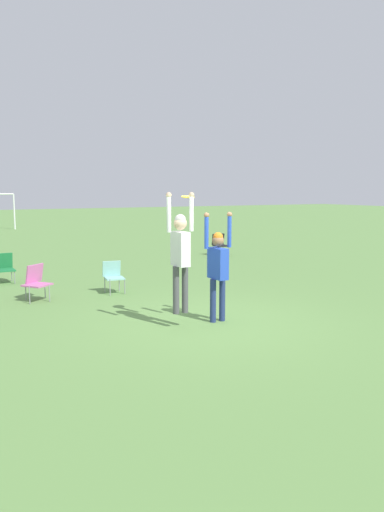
% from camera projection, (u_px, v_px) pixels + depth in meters
% --- Properties ---
extents(ground_plane, '(120.00, 120.00, 0.00)m').
position_uv_depth(ground_plane, '(206.00, 322.00, 9.80)').
color(ground_plane, '#608C47').
extents(person_jumping, '(0.57, 0.43, 2.27)m').
position_uv_depth(person_jumping, '(180.00, 249.00, 9.26)').
color(person_jumping, '#4C4C51').
rests_on(person_jumping, ground_plane).
extents(person_defending, '(0.63, 0.48, 2.16)m').
position_uv_depth(person_defending, '(218.00, 264.00, 9.72)').
color(person_defending, navy).
rests_on(person_defending, ground_plane).
extents(frisbee, '(0.25, 0.25, 0.05)m').
position_uv_depth(frisbee, '(188.00, 197.00, 9.38)').
color(frisbee, yellow).
extents(camping_chair_0, '(0.52, 0.55, 0.80)m').
position_uv_depth(camping_chair_0, '(113.00, 274.00, 12.55)').
color(camping_chair_0, gray).
rests_on(camping_chair_0, ground_plane).
extents(camping_chair_1, '(0.74, 0.82, 0.84)m').
position_uv_depth(camping_chair_1, '(36.00, 280.00, 11.70)').
color(camping_chair_1, gray).
rests_on(camping_chair_1, ground_plane).
extents(camping_chair_3, '(0.55, 0.59, 0.86)m').
position_uv_depth(camping_chair_3, '(220.00, 243.00, 19.67)').
color(camping_chair_3, gray).
rests_on(camping_chair_3, ground_plane).
extents(camping_chair_4, '(0.57, 0.60, 0.82)m').
position_uv_depth(camping_chair_4, '(3.00, 266.00, 13.92)').
color(camping_chair_4, gray).
rests_on(camping_chair_4, ground_plane).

